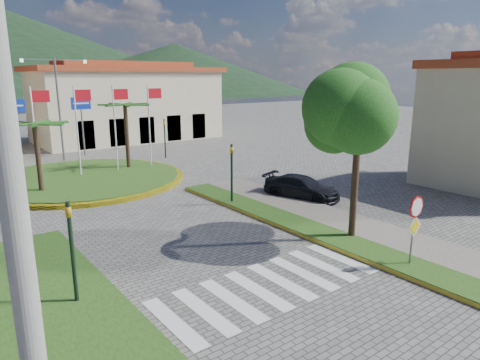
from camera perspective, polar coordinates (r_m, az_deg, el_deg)
ground at (r=11.89m, az=17.22°, el=-20.55°), size 160.00×160.00×0.00m
sidewalk_right at (r=17.37m, az=23.54°, el=-9.49°), size 4.00×28.00×0.15m
verge_right at (r=16.39m, az=21.45°, el=-10.62°), size 1.60×28.00×0.18m
median_left at (r=13.25m, az=-25.80°, el=-17.10°), size 5.00×14.00×0.18m
crosswalk at (r=14.17m, az=3.60°, el=-13.96°), size 8.00×3.00×0.01m
roundabout_island at (r=29.35m, az=-20.09°, el=0.23°), size 12.70×12.70×6.00m
stop_sign at (r=15.86m, az=22.28°, el=-4.93°), size 0.80×0.11×2.65m
deciduous_tree at (r=17.35m, az=15.63°, el=8.56°), size 3.60×3.60×6.80m
utility_pole at (r=5.85m, az=-27.31°, el=-8.64°), size 0.32×0.32×9.00m
traffic_light_left at (r=13.15m, az=-21.54°, el=-7.94°), size 0.15×0.18×3.20m
traffic_light_right at (r=22.11m, az=-1.11°, el=1.58°), size 0.15×0.18×3.20m
traffic_light_far at (r=35.70m, az=-10.00°, el=6.01°), size 0.18×0.15×3.20m
direction_sign_west at (r=37.05m, az=-27.78°, el=7.40°), size 1.60×0.14×5.20m
direction_sign_east at (r=38.22m, az=-20.36°, el=8.26°), size 1.60×0.14×5.20m
street_lamp_centre at (r=36.68m, az=-23.03°, el=9.36°), size 4.80×0.16×8.00m
building_right at (r=47.19m, az=-14.81°, el=9.98°), size 19.08×9.54×8.05m
hill_far_east at (r=160.79m, az=-8.59°, el=14.38°), size 120.00×120.00×18.00m
car_dark_b at (r=44.05m, az=-16.13°, el=5.27°), size 3.52×2.39×1.10m
car_side_right at (r=23.81m, az=8.23°, el=-0.94°), size 3.05×4.63×1.25m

